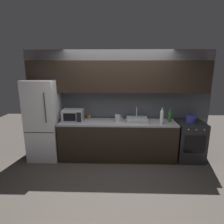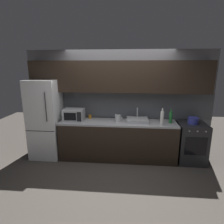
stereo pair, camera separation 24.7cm
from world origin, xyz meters
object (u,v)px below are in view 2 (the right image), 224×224
object	(u,v)px
mug_amber	(90,117)
cooking_pot	(193,120)
oven_range	(191,143)
wine_bottle_white	(162,118)
refrigerator	(46,119)
microwave	(74,115)
wine_bottle_green	(171,117)
kettle	(118,118)

from	to	relation	value
mug_amber	cooking_pot	world-z (taller)	cooking_pot
oven_range	wine_bottle_white	distance (m)	0.95
oven_range	cooking_pot	bearing A→B (deg)	170.29
refrigerator	oven_range	size ratio (longest dim) A/B	2.04
microwave	mug_amber	world-z (taller)	microwave
mug_amber	wine_bottle_green	bearing A→B (deg)	-6.45
refrigerator	wine_bottle_white	bearing A→B (deg)	-3.64
wine_bottle_green	wine_bottle_white	world-z (taller)	wine_bottle_white
oven_range	kettle	world-z (taller)	kettle
wine_bottle_white	microwave	bearing A→B (deg)	174.58
kettle	mug_amber	world-z (taller)	kettle
wine_bottle_green	mug_amber	distance (m)	1.87
refrigerator	cooking_pot	bearing A→B (deg)	0.00
kettle	cooking_pot	xyz separation A→B (m)	(1.65, 0.02, -0.01)
refrigerator	mug_amber	distance (m)	1.04
refrigerator	kettle	size ratio (longest dim) A/B	9.88
microwave	wine_bottle_green	size ratio (longest dim) A/B	1.48
refrigerator	mug_amber	xyz separation A→B (m)	(1.02, 0.22, 0.03)
kettle	wine_bottle_green	world-z (taller)	wine_bottle_green
wine_bottle_white	cooking_pot	size ratio (longest dim) A/B	1.63
wine_bottle_white	refrigerator	bearing A→B (deg)	176.36
wine_bottle_green	oven_range	bearing A→B (deg)	-0.77
wine_bottle_white	oven_range	bearing A→B (deg)	13.28
microwave	wine_bottle_white	bearing A→B (deg)	-5.42
microwave	mug_amber	bearing A→B (deg)	30.40
oven_range	wine_bottle_green	xyz separation A→B (m)	(-0.49, 0.01, 0.58)
mug_amber	cooking_pot	size ratio (longest dim) A/B	0.40
refrigerator	wine_bottle_white	xyz separation A→B (m)	(2.65, -0.17, 0.14)
microwave	cooking_pot	bearing A→B (deg)	-0.39
mug_amber	refrigerator	bearing A→B (deg)	-168.04
wine_bottle_green	wine_bottle_white	size ratio (longest dim) A/B	0.84
wine_bottle_green	refrigerator	bearing A→B (deg)	-179.89
wine_bottle_green	wine_bottle_white	bearing A→B (deg)	-141.45
kettle	wine_bottle_white	distance (m)	0.96
oven_range	wine_bottle_green	world-z (taller)	wine_bottle_green
refrigerator	microwave	xyz separation A→B (m)	(0.68, 0.02, 0.12)
kettle	refrigerator	bearing A→B (deg)	179.43
microwave	cooking_pot	distance (m)	2.68
refrigerator	microwave	bearing A→B (deg)	1.55
refrigerator	mug_amber	size ratio (longest dim) A/B	20.53
refrigerator	microwave	size ratio (longest dim) A/B	3.99
oven_range	mug_amber	size ratio (longest dim) A/B	10.05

